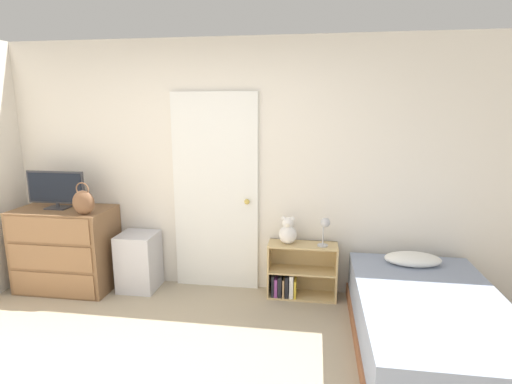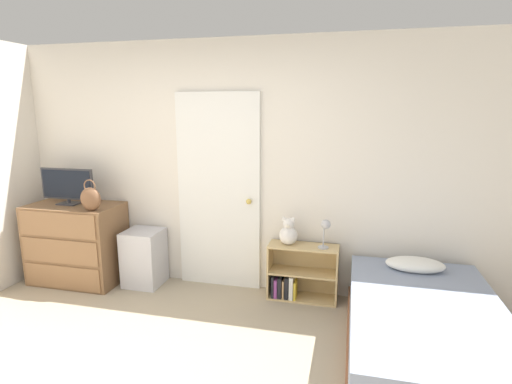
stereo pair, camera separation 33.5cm
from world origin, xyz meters
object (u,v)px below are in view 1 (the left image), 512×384
Objects in this scene: desk_lamp at (325,226)px; storage_bin at (139,261)px; tv at (56,189)px; bed at (430,324)px; handbag at (83,202)px; dresser at (67,249)px; bookshelf at (297,274)px; teddy_bear at (288,232)px.

storage_bin is at bearing -179.31° from desk_lamp.
bed is (3.53, -0.66, -0.84)m from tv.
desk_lamp reaches higher than bed.
dresser is at bearing 153.33° from handbag.
bookshelf is (1.65, 0.07, -0.07)m from storage_bin.
handbag is (0.35, -0.18, 0.56)m from dresser.
storage_bin is 1.65m from bookshelf.
bed is at bearing -43.49° from desk_lamp.
bookshelf is at bearing 3.46° from tv.
teddy_bear is at bearing 2.20° from storage_bin.
handbag is 0.17× the size of bed.
handbag is 1.11× the size of desk_lamp.
teddy_bear is (-0.10, -0.01, 0.45)m from bookshelf.
bed is (1.07, -0.81, 0.00)m from bookshelf.
bookshelf is 1.34m from bed.
bed is at bearing -8.70° from handbag.
dresser is 0.68m from handbag.
bookshelf is at bearing 3.70° from dresser.
tv is at bearing -177.80° from desk_lamp.
storage_bin is at bearing 164.72° from bed.
tv is at bearing 155.78° from handbag.
bookshelf is at bearing 142.84° from bed.
desk_lamp is at bearing 2.39° from dresser.
tv is at bearing -176.58° from teddy_bear.
handbag reaches higher than bed.
handbag reaches higher than dresser.
teddy_bear is 0.96× the size of desk_lamp.
dresser is 2.42m from bookshelf.
dresser reaches higher than storage_bin.
tv reaches higher than dresser.
desk_lamp reaches higher than storage_bin.
teddy_bear is (1.96, 0.33, -0.31)m from handbag.
storage_bin is 0.88× the size of bookshelf.
desk_lamp is (2.67, 0.11, 0.33)m from dresser.
dresser is 2.33m from teddy_bear.
bookshelf is 0.60m from desk_lamp.
bookshelf is at bearing 4.33° from teddy_bear.
storage_bin is at bearing 6.69° from dresser.
dresser is 3.54m from bed.
bookshelf is 0.36× the size of bed.
handbag reaches higher than teddy_bear.
bed is at bearing -34.55° from teddy_bear.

